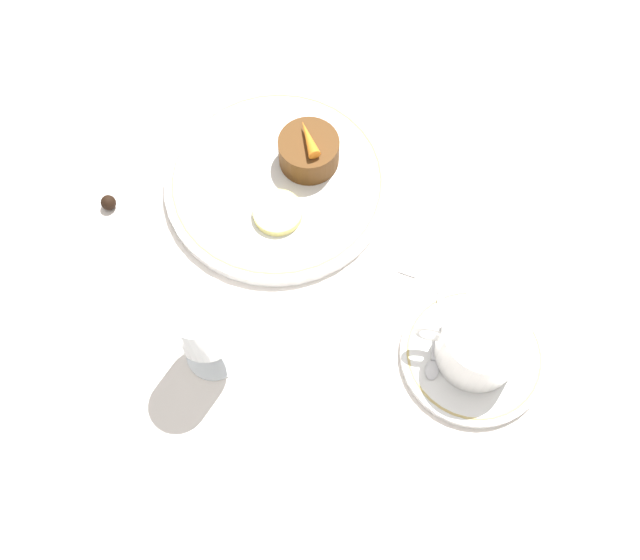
# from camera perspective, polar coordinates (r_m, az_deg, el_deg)

# --- Properties ---
(ground_plane) EXTENTS (3.00, 3.00, 0.00)m
(ground_plane) POSITION_cam_1_polar(r_m,az_deg,el_deg) (0.90, -1.87, 5.77)
(ground_plane) COLOR white
(dinner_plate) EXTENTS (0.27, 0.27, 0.01)m
(dinner_plate) POSITION_cam_1_polar(r_m,az_deg,el_deg) (0.90, -3.27, 7.48)
(dinner_plate) COLOR white
(dinner_plate) RESTS_ON ground_plane
(saucer) EXTENTS (0.16, 0.16, 0.01)m
(saucer) POSITION_cam_1_polar(r_m,az_deg,el_deg) (0.83, 11.60, -5.62)
(saucer) COLOR white
(saucer) RESTS_ON ground_plane
(coffee_cup) EXTENTS (0.11, 0.09, 0.07)m
(coffee_cup) POSITION_cam_1_polar(r_m,az_deg,el_deg) (0.79, 12.14, -4.67)
(coffee_cup) COLOR white
(coffee_cup) RESTS_ON saucer
(spoon) EXTENTS (0.02, 0.11, 0.00)m
(spoon) POSITION_cam_1_polar(r_m,az_deg,el_deg) (0.82, 8.75, -4.70)
(spoon) COLOR silver
(spoon) RESTS_ON saucer
(wine_glass) EXTENTS (0.06, 0.06, 0.13)m
(wine_glass) POSITION_cam_1_polar(r_m,az_deg,el_deg) (0.74, -8.90, -3.32)
(wine_glass) COLOR silver
(wine_glass) RESTS_ON ground_plane
(fork) EXTENTS (0.05, 0.18, 0.01)m
(fork) POSITION_cam_1_polar(r_m,az_deg,el_deg) (0.89, 8.00, 4.25)
(fork) COLOR silver
(fork) RESTS_ON ground_plane
(dessert_cake) EXTENTS (0.07, 0.07, 0.04)m
(dessert_cake) POSITION_cam_1_polar(r_m,az_deg,el_deg) (0.90, -0.86, 9.78)
(dessert_cake) COLOR #563314
(dessert_cake) RESTS_ON dinner_plate
(carrot_garnish) EXTENTS (0.04, 0.05, 0.01)m
(carrot_garnish) POSITION_cam_1_polar(r_m,az_deg,el_deg) (0.87, -0.88, 10.75)
(carrot_garnish) COLOR orange
(carrot_garnish) RESTS_ON dessert_cake
(pineapple_slice) EXTENTS (0.06, 0.06, 0.01)m
(pineapple_slice) POSITION_cam_1_polar(r_m,az_deg,el_deg) (0.87, -3.24, 5.15)
(pineapple_slice) COLOR #EFE075
(pineapple_slice) RESTS_ON dinner_plate
(chocolate_truffle) EXTENTS (0.02, 0.02, 0.02)m
(chocolate_truffle) POSITION_cam_1_polar(r_m,az_deg,el_deg) (0.92, -15.82, 5.70)
(chocolate_truffle) COLOR black
(chocolate_truffle) RESTS_ON ground_plane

